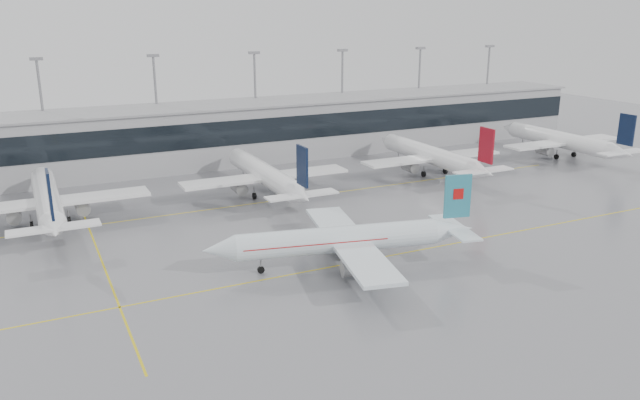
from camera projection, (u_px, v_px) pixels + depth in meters
name	position (u px, v px, depth m)	size (l,w,h in m)	color
ground	(361.00, 261.00, 80.14)	(320.00, 320.00, 0.00)	slate
taxi_line_main	(361.00, 261.00, 80.14)	(120.00, 0.25, 0.01)	#DBC00F
taxi_line_north	(274.00, 201.00, 106.00)	(120.00, 0.25, 0.01)	#DBC00F
taxi_line_cross	(101.00, 260.00, 80.55)	(0.25, 60.00, 0.01)	#DBC00F
terminal	(217.00, 135.00, 131.87)	(180.00, 15.00, 12.00)	#98989C
terminal_glass	(228.00, 133.00, 124.93)	(180.00, 0.20, 5.00)	black
terminal_roof	(216.00, 105.00, 130.09)	(182.00, 16.00, 0.40)	gray
light_masts	(207.00, 96.00, 134.94)	(156.40, 1.00, 22.60)	gray
air_canada_jet	(348.00, 239.00, 77.99)	(35.00, 28.04, 10.91)	white
parked_jet_b	(47.00, 200.00, 93.51)	(29.64, 36.96, 11.72)	white
parked_jet_c	(266.00, 175.00, 108.12)	(29.64, 36.96, 11.72)	white
parked_jet_d	(432.00, 156.00, 122.73)	(29.64, 36.96, 11.72)	white
parked_jet_e	(563.00, 141.00, 137.34)	(29.64, 36.96, 11.72)	white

